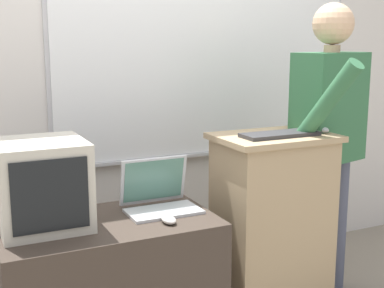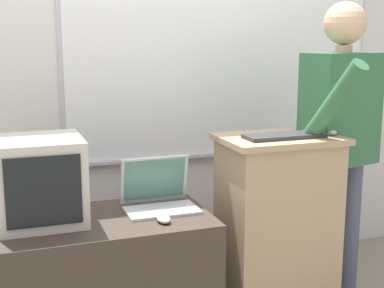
{
  "view_description": "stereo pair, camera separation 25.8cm",
  "coord_description": "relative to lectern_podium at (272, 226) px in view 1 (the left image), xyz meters",
  "views": [
    {
      "loc": [
        -1.1,
        -1.96,
        1.5
      ],
      "look_at": [
        -0.01,
        0.32,
        1.0
      ],
      "focal_mm": 50.0,
      "sensor_mm": 36.0,
      "label": 1
    },
    {
      "loc": [
        -0.86,
        -2.06,
        1.5
      ],
      "look_at": [
        -0.01,
        0.32,
        1.0
      ],
      "focal_mm": 50.0,
      "sensor_mm": 36.0,
      "label": 2
    }
  ],
  "objects": [
    {
      "name": "back_wall",
      "position": [
        -0.45,
        0.85,
        0.97
      ],
      "size": [
        6.4,
        0.17,
        2.97
      ],
      "color": "silver",
      "rests_on": "ground_plane"
    },
    {
      "name": "lectern_podium",
      "position": [
        0.0,
        0.0,
        0.0
      ],
      "size": [
        0.62,
        0.43,
        1.01
      ],
      "color": "tan",
      "rests_on": "ground_plane"
    },
    {
      "name": "person_presenter",
      "position": [
        0.41,
        0.06,
        0.48
      ],
      "size": [
        0.61,
        0.61,
        1.69
      ],
      "rotation": [
        0.0,
        0.0,
        0.24
      ],
      "color": "#474C60",
      "rests_on": "ground_plane"
    },
    {
      "name": "laptop",
      "position": [
        -0.64,
        0.03,
        0.25
      ],
      "size": [
        0.35,
        0.26,
        0.25
      ],
      "color": "#B7BABF",
      "rests_on": "side_desk"
    },
    {
      "name": "wireless_keyboard",
      "position": [
        -0.0,
        -0.05,
        0.51
      ],
      "size": [
        0.41,
        0.15,
        0.02
      ],
      "color": "#2D2D30",
      "rests_on": "lectern_podium"
    },
    {
      "name": "computer_mouse_by_laptop",
      "position": [
        -0.68,
        -0.18,
        0.19
      ],
      "size": [
        0.06,
        0.1,
        0.03
      ],
      "color": "silver",
      "rests_on": "side_desk"
    },
    {
      "name": "computer_mouse_by_keyboard",
      "position": [
        0.26,
        -0.06,
        0.52
      ],
      "size": [
        0.06,
        0.1,
        0.03
      ],
      "color": "#BCBCC1",
      "rests_on": "lectern_podium"
    },
    {
      "name": "crt_monitor",
      "position": [
        -1.19,
        0.03,
        0.37
      ],
      "size": [
        0.38,
        0.4,
        0.38
      ],
      "color": "#BCB7A8",
      "rests_on": "side_desk"
    }
  ]
}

